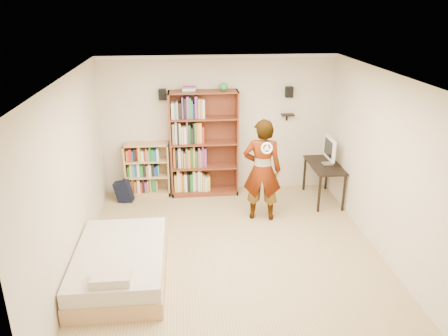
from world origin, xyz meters
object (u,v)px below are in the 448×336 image
at_px(low_bookshelf, 147,170).
at_px(computer_desk, 323,182).
at_px(tall_bookshelf, 204,144).
at_px(person, 262,170).
at_px(daybed, 120,261).

xyz_separation_m(low_bookshelf, computer_desk, (3.38, -0.56, -0.17)).
bearing_deg(tall_bookshelf, person, -51.13).
height_order(daybed, person, person).
bearing_deg(person, tall_bookshelf, -40.04).
bearing_deg(daybed, computer_desk, 31.93).
relative_size(low_bookshelf, computer_desk, 1.00).
distance_m(tall_bookshelf, daybed, 3.15).
height_order(low_bookshelf, daybed, low_bookshelf).
bearing_deg(low_bookshelf, tall_bookshelf, -1.49).
distance_m(tall_bookshelf, person, 1.49).
distance_m(tall_bookshelf, computer_desk, 2.41).
xyz_separation_m(computer_desk, daybed, (-3.58, -2.23, -0.09)).
bearing_deg(computer_desk, low_bookshelf, 170.66).
bearing_deg(daybed, person, 35.35).
height_order(computer_desk, daybed, computer_desk).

